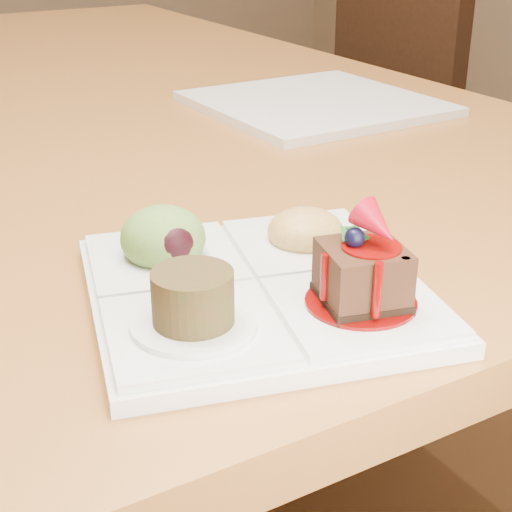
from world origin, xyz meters
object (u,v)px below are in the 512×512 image
second_plate (315,104)px  sampler_plate (253,275)px  dining_table (79,128)px  chair_right (355,122)px

second_plate → sampler_plate: bearing=-128.8°
dining_table → second_plate: (0.24, -0.30, 0.07)m
dining_table → chair_right: (0.71, 0.22, -0.14)m
dining_table → sampler_plate: 0.76m
chair_right → second_plate: chair_right is taller
sampler_plate → second_plate: bearing=65.9°
chair_right → sampler_plate: 1.29m
sampler_plate → second_plate: sampler_plate is taller
dining_table → sampler_plate: (-0.12, -0.75, 0.09)m
dining_table → chair_right: 0.76m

